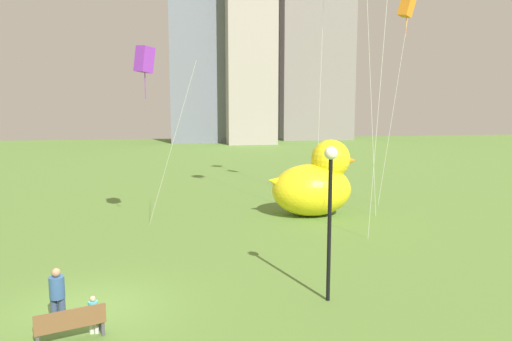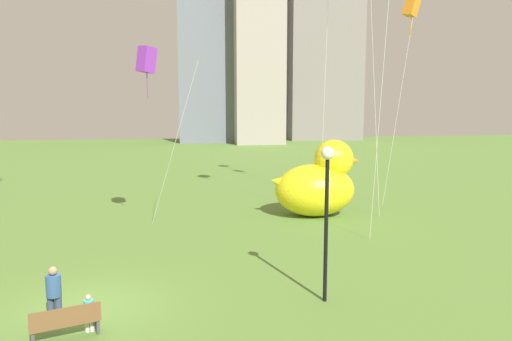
{
  "view_description": "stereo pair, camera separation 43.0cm",
  "coord_description": "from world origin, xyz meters",
  "px_view_note": "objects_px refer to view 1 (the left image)",
  "views": [
    {
      "loc": [
        2.52,
        -14.06,
        6.01
      ],
      "look_at": [
        5.69,
        4.41,
        3.4
      ],
      "focal_mm": 33.87,
      "sensor_mm": 36.0,
      "label": 1
    },
    {
      "loc": [
        2.95,
        -14.12,
        6.01
      ],
      "look_at": [
        5.69,
        4.41,
        3.4
      ],
      "focal_mm": 33.87,
      "sensor_mm": 36.0,
      "label": 2
    }
  ],
  "objects_px": {
    "lamppost": "(330,193)",
    "kite_orange": "(407,8)",
    "giant_inflatable_duck": "(315,183)",
    "person_adult": "(57,294)",
    "park_bench": "(70,324)",
    "person_child": "(93,313)",
    "kite_purple": "(145,60)"
  },
  "relations": [
    {
      "from": "person_child",
      "to": "kite_purple",
      "type": "relative_size",
      "value": 0.12
    },
    {
      "from": "person_child",
      "to": "kite_orange",
      "type": "distance_m",
      "value": 23.01
    },
    {
      "from": "giant_inflatable_duck",
      "to": "lamppost",
      "type": "height_order",
      "value": "lamppost"
    },
    {
      "from": "person_child",
      "to": "giant_inflatable_duck",
      "type": "relative_size",
      "value": 0.21
    },
    {
      "from": "park_bench",
      "to": "person_child",
      "type": "height_order",
      "value": "person_child"
    },
    {
      "from": "lamppost",
      "to": "park_bench",
      "type": "bearing_deg",
      "value": -169.11
    },
    {
      "from": "person_adult",
      "to": "giant_inflatable_duck",
      "type": "relative_size",
      "value": 0.33
    },
    {
      "from": "park_bench",
      "to": "person_child",
      "type": "relative_size",
      "value": 1.73
    },
    {
      "from": "park_bench",
      "to": "lamppost",
      "type": "xyz_separation_m",
      "value": [
        7.26,
        1.4,
        2.9
      ]
    },
    {
      "from": "person_child",
      "to": "lamppost",
      "type": "height_order",
      "value": "lamppost"
    },
    {
      "from": "person_adult",
      "to": "lamppost",
      "type": "height_order",
      "value": "lamppost"
    },
    {
      "from": "lamppost",
      "to": "kite_orange",
      "type": "height_order",
      "value": "kite_orange"
    },
    {
      "from": "park_bench",
      "to": "giant_inflatable_duck",
      "type": "height_order",
      "value": "giant_inflatable_duck"
    },
    {
      "from": "person_adult",
      "to": "person_child",
      "type": "xyz_separation_m",
      "value": [
        1.01,
        -0.59,
        -0.34
      ]
    },
    {
      "from": "giant_inflatable_duck",
      "to": "kite_orange",
      "type": "relative_size",
      "value": 0.41
    },
    {
      "from": "person_adult",
      "to": "kite_purple",
      "type": "bearing_deg",
      "value": 77.01
    },
    {
      "from": "giant_inflatable_duck",
      "to": "kite_purple",
      "type": "height_order",
      "value": "kite_purple"
    },
    {
      "from": "person_adult",
      "to": "giant_inflatable_duck",
      "type": "distance_m",
      "value": 15.69
    },
    {
      "from": "person_child",
      "to": "kite_orange",
      "type": "height_order",
      "value": "kite_orange"
    },
    {
      "from": "person_adult",
      "to": "kite_orange",
      "type": "relative_size",
      "value": 0.14
    },
    {
      "from": "park_bench",
      "to": "person_adult",
      "type": "distance_m",
      "value": 1.17
    },
    {
      "from": "giant_inflatable_duck",
      "to": "person_adult",
      "type": "bearing_deg",
      "value": -132.72
    },
    {
      "from": "lamppost",
      "to": "giant_inflatable_duck",
      "type": "bearing_deg",
      "value": 75.5
    },
    {
      "from": "park_bench",
      "to": "lamppost",
      "type": "height_order",
      "value": "lamppost"
    },
    {
      "from": "person_adult",
      "to": "person_child",
      "type": "height_order",
      "value": "person_adult"
    },
    {
      "from": "park_bench",
      "to": "kite_orange",
      "type": "distance_m",
      "value": 23.61
    },
    {
      "from": "park_bench",
      "to": "kite_orange",
      "type": "bearing_deg",
      "value": 41.52
    },
    {
      "from": "lamppost",
      "to": "kite_orange",
      "type": "xyz_separation_m",
      "value": [
        8.44,
        12.51,
        7.93
      ]
    },
    {
      "from": "person_child",
      "to": "giant_inflatable_duck",
      "type": "bearing_deg",
      "value": 51.51
    },
    {
      "from": "park_bench",
      "to": "kite_purple",
      "type": "relative_size",
      "value": 0.21
    },
    {
      "from": "giant_inflatable_duck",
      "to": "lamppost",
      "type": "distance_m",
      "value": 11.56
    },
    {
      "from": "kite_purple",
      "to": "park_bench",
      "type": "bearing_deg",
      "value": -98.89
    }
  ]
}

